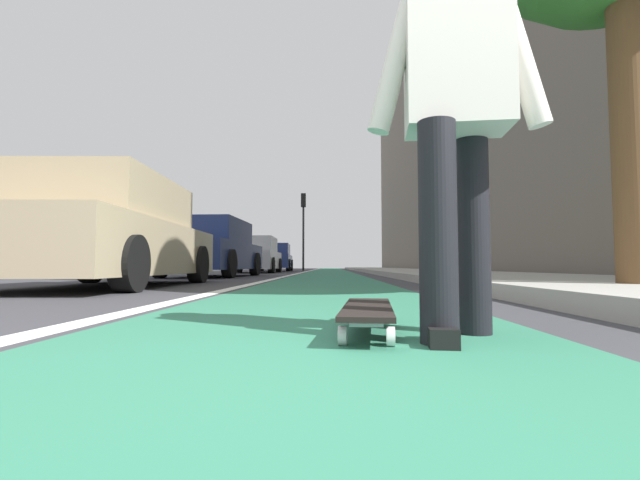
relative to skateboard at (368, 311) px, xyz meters
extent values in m
plane|color=#38383D|center=(8.83, 0.25, -0.09)|extent=(80.00, 80.00, 0.00)
cube|color=#2D7256|center=(22.83, 0.25, -0.09)|extent=(56.00, 1.99, 0.00)
cube|color=silver|center=(18.83, 1.39, -0.09)|extent=(52.00, 0.16, 0.01)
cube|color=#9E9B93|center=(16.83, -2.86, -0.03)|extent=(52.00, 3.20, 0.13)
cube|color=#6E655A|center=(20.83, -5.42, 6.61)|extent=(40.00, 1.20, 13.41)
cylinder|color=white|center=(0.31, 0.05, -0.06)|extent=(0.07, 0.04, 0.07)
cylinder|color=white|center=(0.29, -0.11, -0.06)|extent=(0.07, 0.04, 0.07)
cylinder|color=white|center=(-0.29, 0.11, -0.06)|extent=(0.07, 0.04, 0.07)
cylinder|color=white|center=(-0.31, -0.05, -0.06)|extent=(0.07, 0.04, 0.07)
cube|color=silver|center=(0.30, -0.03, -0.01)|extent=(0.07, 0.13, 0.02)
cube|color=silver|center=(-0.30, 0.03, -0.01)|extent=(0.07, 0.13, 0.02)
cube|color=black|center=(0.00, 0.00, 0.01)|extent=(0.86, 0.28, 0.02)
cylinder|color=black|center=(-0.26, -0.24, 0.32)|extent=(0.14, 0.14, 0.82)
cylinder|color=black|center=(-0.02, -0.44, 0.32)|extent=(0.14, 0.14, 0.82)
cube|color=black|center=(-0.26, -0.24, -0.06)|extent=(0.27, 0.13, 0.07)
cube|color=silver|center=(-0.15, -0.35, 1.03)|extent=(0.28, 0.42, 0.60)
cylinder|color=silver|center=(-0.13, -0.11, 1.03)|extent=(0.11, 0.24, 0.60)
cylinder|color=silver|center=(-0.17, -0.59, 1.03)|extent=(0.11, 0.24, 0.60)
cube|color=tan|center=(4.01, 3.25, 0.43)|extent=(4.38, 2.04, 0.70)
cube|color=tan|center=(3.86, 3.24, 1.08)|extent=(2.43, 1.83, 0.60)
cube|color=#4C606B|center=(5.04, 3.28, 1.08)|extent=(0.10, 1.67, 0.51)
cylinder|color=black|center=(5.31, 4.19, 0.22)|extent=(0.63, 0.24, 0.62)
cylinder|color=black|center=(5.38, 2.39, 0.22)|extent=(0.63, 0.24, 0.62)
cylinder|color=black|center=(2.70, 2.30, 0.22)|extent=(0.63, 0.24, 0.62)
cube|color=navy|center=(9.62, 3.31, 0.45)|extent=(4.57, 1.93, 0.70)
cube|color=navy|center=(9.47, 3.31, 1.10)|extent=(2.54, 1.71, 0.60)
cube|color=#4C606B|center=(10.71, 3.26, 1.10)|extent=(0.10, 1.54, 0.51)
cylinder|color=black|center=(11.05, 4.08, 0.24)|extent=(0.68, 0.25, 0.68)
cylinder|color=black|center=(10.98, 2.42, 0.24)|extent=(0.68, 0.25, 0.68)
cylinder|color=black|center=(8.25, 4.19, 0.24)|extent=(0.68, 0.25, 0.68)
cylinder|color=black|center=(8.19, 2.53, 0.24)|extent=(0.68, 0.25, 0.68)
cube|color=#B7B7BC|center=(16.08, 3.35, 0.43)|extent=(4.04, 1.89, 0.70)
cube|color=#B7B7BC|center=(15.93, 3.35, 1.08)|extent=(2.23, 1.72, 0.60)
cube|color=#4C606B|center=(17.03, 3.36, 1.08)|extent=(0.06, 1.62, 0.51)
cylinder|color=black|center=(17.31, 4.24, 0.22)|extent=(0.62, 0.23, 0.62)
cylinder|color=black|center=(17.33, 2.49, 0.22)|extent=(0.62, 0.23, 0.62)
cylinder|color=black|center=(14.82, 4.22, 0.22)|extent=(0.62, 0.23, 0.62)
cylinder|color=black|center=(14.84, 2.46, 0.22)|extent=(0.62, 0.23, 0.62)
cube|color=navy|center=(21.78, 3.27, 0.44)|extent=(4.38, 1.95, 0.70)
cube|color=navy|center=(21.63, 3.26, 1.09)|extent=(2.44, 1.72, 0.60)
cube|color=#4C606B|center=(22.81, 3.31, 1.09)|extent=(0.11, 1.55, 0.51)
cylinder|color=black|center=(23.07, 4.16, 0.23)|extent=(0.65, 0.25, 0.64)
cylinder|color=black|center=(23.15, 2.49, 0.23)|extent=(0.65, 0.25, 0.64)
cylinder|color=black|center=(20.41, 4.05, 0.23)|extent=(0.65, 0.25, 0.64)
cylinder|color=black|center=(20.48, 2.37, 0.23)|extent=(0.65, 0.25, 0.64)
cylinder|color=#2D2D2D|center=(23.46, 1.79, 1.78)|extent=(0.12, 0.12, 3.75)
cube|color=black|center=(23.46, 1.79, 4.06)|extent=(0.24, 0.28, 0.80)
sphere|color=#360606|center=(23.59, 1.79, 4.32)|extent=(0.16, 0.16, 0.16)
sphere|color=gold|center=(23.59, 1.79, 4.06)|extent=(0.16, 0.16, 0.16)
sphere|color=black|center=(23.59, 1.79, 3.80)|extent=(0.16, 0.16, 0.16)
cylinder|color=brown|center=(1.92, -2.46, 1.40)|extent=(0.31, 0.31, 2.98)
camera|label=1|loc=(-1.86, 0.15, 0.19)|focal=24.33mm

